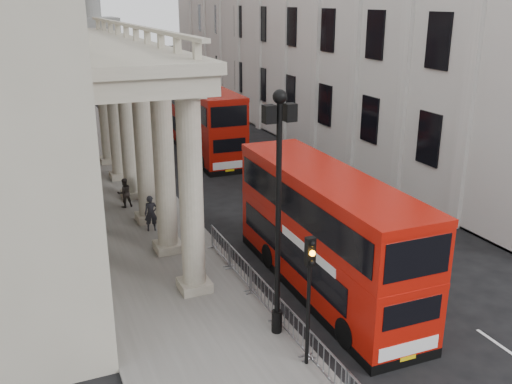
% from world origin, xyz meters
% --- Properties ---
extents(sidewalk_west, '(6.00, 140.00, 0.12)m').
position_xyz_m(sidewalk_west, '(-3.00, 30.00, 0.06)').
color(sidewalk_west, slate).
rests_on(sidewalk_west, ground).
extents(sidewalk_east, '(3.00, 140.00, 0.12)m').
position_xyz_m(sidewalk_east, '(13.50, 30.00, 0.06)').
color(sidewalk_east, slate).
rests_on(sidewalk_east, ground).
extents(kerb, '(0.20, 140.00, 0.14)m').
position_xyz_m(kerb, '(-0.05, 30.00, 0.07)').
color(kerb, slate).
rests_on(kerb, ground).
extents(lamp_post_south, '(1.05, 0.44, 8.32)m').
position_xyz_m(lamp_post_south, '(-0.60, 4.00, 4.91)').
color(lamp_post_south, black).
rests_on(lamp_post_south, sidewalk_west).
extents(lamp_post_mid, '(1.05, 0.44, 8.32)m').
position_xyz_m(lamp_post_mid, '(-0.60, 20.00, 4.91)').
color(lamp_post_mid, black).
rests_on(lamp_post_mid, sidewalk_west).
extents(lamp_post_north, '(1.05, 0.44, 8.32)m').
position_xyz_m(lamp_post_north, '(-0.60, 36.00, 4.91)').
color(lamp_post_north, black).
rests_on(lamp_post_north, sidewalk_west).
extents(traffic_light, '(0.28, 0.33, 4.30)m').
position_xyz_m(traffic_light, '(-0.50, 1.98, 3.11)').
color(traffic_light, black).
rests_on(traffic_light, sidewalk_west).
extents(crowd_barriers, '(0.50, 18.75, 1.10)m').
position_xyz_m(crowd_barriers, '(-0.35, 2.23, 0.67)').
color(crowd_barriers, gray).
rests_on(crowd_barriers, sidewalk_west).
extents(bus_near, '(2.89, 11.17, 4.80)m').
position_xyz_m(bus_near, '(2.50, 6.25, 2.51)').
color(bus_near, '#AD1107').
rests_on(bus_near, ground).
extents(bus_far, '(3.15, 11.64, 4.99)m').
position_xyz_m(bus_far, '(4.68, 27.88, 2.61)').
color(bus_far, '#AD1108').
rests_on(bus_far, ground).
extents(pedestrian_a, '(0.70, 0.51, 1.78)m').
position_xyz_m(pedestrian_a, '(-2.44, 14.65, 1.01)').
color(pedestrian_a, black).
rests_on(pedestrian_a, sidewalk_west).
extents(pedestrian_b, '(0.89, 0.74, 1.65)m').
position_xyz_m(pedestrian_b, '(-3.01, 18.50, 0.94)').
color(pedestrian_b, black).
rests_on(pedestrian_b, sidewalk_west).
extents(pedestrian_c, '(0.93, 0.64, 1.82)m').
position_xyz_m(pedestrian_c, '(-1.81, 18.62, 1.03)').
color(pedestrian_c, black).
rests_on(pedestrian_c, sidewalk_west).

